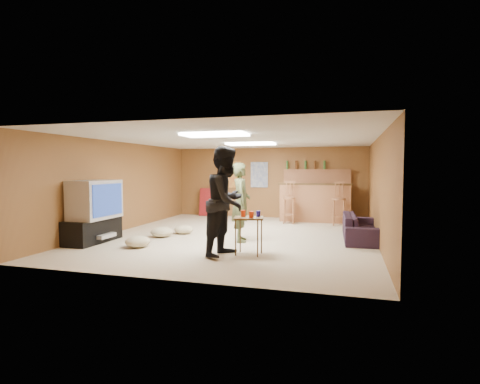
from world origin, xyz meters
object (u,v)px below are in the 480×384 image
(tv_body, at_px, (95,199))
(bar_counter, at_px, (315,203))
(person_olive, at_px, (241,202))
(tray_table, at_px, (249,236))
(person_black, at_px, (227,201))
(sofa, at_px, (361,227))

(tv_body, relative_size, bar_counter, 0.55)
(tv_body, relative_size, person_olive, 0.66)
(tray_table, bearing_deg, tv_body, 176.62)
(person_black, xyz_separation_m, sofa, (2.36, 2.16, -0.69))
(tv_body, bearing_deg, person_black, -6.63)
(person_black, height_order, tray_table, person_black)
(person_black, bearing_deg, sofa, -35.62)
(bar_counter, distance_m, tray_table, 4.72)
(person_black, bearing_deg, tv_body, 95.22)
(person_black, relative_size, tray_table, 2.86)
(person_olive, bearing_deg, bar_counter, -37.65)
(person_black, bearing_deg, bar_counter, -1.74)
(person_black, bearing_deg, person_olive, 16.39)
(bar_counter, xyz_separation_m, sofa, (1.20, -2.63, -0.27))
(tray_table, bearing_deg, sofa, 45.34)
(person_olive, bearing_deg, tv_body, 90.32)
(person_black, bearing_deg, tray_table, -56.06)
(tv_body, bearing_deg, sofa, 18.76)
(tv_body, distance_m, person_black, 3.01)
(tv_body, distance_m, bar_counter, 6.09)
(bar_counter, relative_size, person_black, 1.04)
(person_olive, relative_size, person_black, 0.86)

